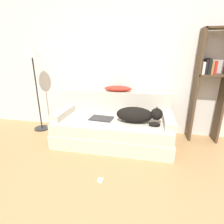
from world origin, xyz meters
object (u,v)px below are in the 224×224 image
at_px(couch, 113,131).
at_px(laptop, 101,118).
at_px(bookshelf, 210,81).
at_px(floor_lamp, 33,61).
at_px(throw_pillow, 118,89).
at_px(power_adapter, 101,180).
at_px(dog, 138,115).

height_order(couch, laptop, laptop).
xyz_separation_m(bookshelf, floor_lamp, (-2.89, -0.15, 0.27)).
bearing_deg(throw_pillow, couch, -91.30).
bearing_deg(floor_lamp, throw_pillow, 5.24).
height_order(laptop, power_adapter, laptop).
distance_m(dog, power_adapter, 1.09).
xyz_separation_m(couch, bookshelf, (1.43, 0.39, 0.79)).
bearing_deg(floor_lamp, dog, -9.08).
height_order(bookshelf, floor_lamp, bookshelf).
distance_m(dog, laptop, 0.58).
bearing_deg(bookshelf, power_adapter, -135.94).
height_order(bookshelf, power_adapter, bookshelf).
distance_m(couch, throw_pillow, 0.72).
relative_size(couch, bookshelf, 1.05).
xyz_separation_m(couch, throw_pillow, (0.01, 0.37, 0.62)).
bearing_deg(dog, bookshelf, 23.12).
xyz_separation_m(throw_pillow, bookshelf, (1.43, 0.02, 0.17)).
relative_size(floor_lamp, power_adapter, 27.22).
relative_size(laptop, bookshelf, 0.21).
bearing_deg(throw_pillow, power_adapter, -88.68).
bearing_deg(power_adapter, couch, 92.33).
bearing_deg(dog, floor_lamp, 170.92).
distance_m(bookshelf, floor_lamp, 2.90).
bearing_deg(throw_pillow, dog, -48.51).
bearing_deg(laptop, couch, 14.29).
height_order(couch, throw_pillow, throw_pillow).
xyz_separation_m(couch, dog, (0.39, -0.05, 0.32)).
xyz_separation_m(dog, power_adapter, (-0.35, -0.90, -0.51)).
distance_m(laptop, bookshelf, 1.77).
relative_size(dog, laptop, 1.84).
bearing_deg(power_adapter, dog, 68.93).
bearing_deg(power_adapter, throw_pillow, 91.32).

